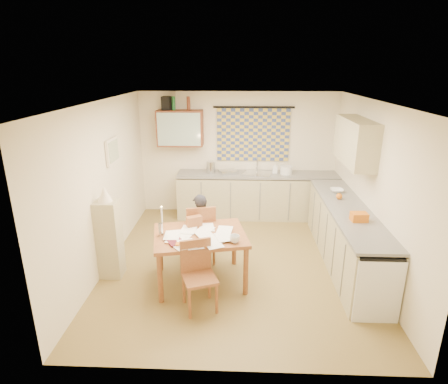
{
  "coord_description": "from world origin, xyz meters",
  "views": [
    {
      "loc": [
        0.02,
        -5.29,
        2.97
      ],
      "look_at": [
        -0.2,
        0.2,
        1.11
      ],
      "focal_mm": 30.0,
      "sensor_mm": 36.0,
      "label": 1
    }
  ],
  "objects_px": {
    "dining_table": "(200,258)",
    "shelf_stand": "(109,239)",
    "chair_far": "(200,243)",
    "person": "(200,229)",
    "counter_right": "(345,236)",
    "stove": "(371,280)",
    "counter_back": "(259,196)"
  },
  "relations": [
    {
      "from": "counter_back",
      "to": "chair_far",
      "type": "height_order",
      "value": "chair_far"
    },
    {
      "from": "dining_table",
      "to": "chair_far",
      "type": "height_order",
      "value": "chair_far"
    },
    {
      "from": "dining_table",
      "to": "shelf_stand",
      "type": "bearing_deg",
      "value": 163.25
    },
    {
      "from": "person",
      "to": "shelf_stand",
      "type": "bearing_deg",
      "value": 3.75
    },
    {
      "from": "dining_table",
      "to": "person",
      "type": "distance_m",
      "value": 0.59
    },
    {
      "from": "counter_back",
      "to": "shelf_stand",
      "type": "relative_size",
      "value": 2.82
    },
    {
      "from": "stove",
      "to": "shelf_stand",
      "type": "bearing_deg",
      "value": 168.95
    },
    {
      "from": "counter_right",
      "to": "person",
      "type": "height_order",
      "value": "person"
    },
    {
      "from": "counter_back",
      "to": "dining_table",
      "type": "xyz_separation_m",
      "value": [
        -0.95,
        -2.52,
        -0.07
      ]
    },
    {
      "from": "person",
      "to": "stove",
      "type": "bearing_deg",
      "value": 138.64
    },
    {
      "from": "stove",
      "to": "chair_far",
      "type": "xyz_separation_m",
      "value": [
        -2.27,
        1.18,
        -0.13
      ]
    },
    {
      "from": "chair_far",
      "to": "person",
      "type": "xyz_separation_m",
      "value": [
        0.0,
        -0.05,
        0.27
      ]
    },
    {
      "from": "counter_back",
      "to": "dining_table",
      "type": "relative_size",
      "value": 2.32
    },
    {
      "from": "chair_far",
      "to": "stove",
      "type": "bearing_deg",
      "value": 139.7
    },
    {
      "from": "dining_table",
      "to": "person",
      "type": "relative_size",
      "value": 1.25
    },
    {
      "from": "stove",
      "to": "chair_far",
      "type": "bearing_deg",
      "value": 152.63
    },
    {
      "from": "stove",
      "to": "dining_table",
      "type": "distance_m",
      "value": 2.28
    },
    {
      "from": "counter_right",
      "to": "chair_far",
      "type": "xyz_separation_m",
      "value": [
        -2.27,
        -0.06,
        -0.15
      ]
    },
    {
      "from": "counter_right",
      "to": "stove",
      "type": "height_order",
      "value": "counter_right"
    },
    {
      "from": "chair_far",
      "to": "shelf_stand",
      "type": "relative_size",
      "value": 0.84
    },
    {
      "from": "person",
      "to": "counter_right",
      "type": "bearing_deg",
      "value": 167.81
    },
    {
      "from": "counter_right",
      "to": "dining_table",
      "type": "xyz_separation_m",
      "value": [
        -2.21,
        -0.66,
        -0.07
      ]
    },
    {
      "from": "counter_right",
      "to": "shelf_stand",
      "type": "bearing_deg",
      "value": -171.27
    },
    {
      "from": "shelf_stand",
      "to": "chair_far",
      "type": "bearing_deg",
      "value": 20.91
    },
    {
      "from": "stove",
      "to": "person",
      "type": "relative_size",
      "value": 0.75
    },
    {
      "from": "counter_right",
      "to": "person",
      "type": "relative_size",
      "value": 2.58
    },
    {
      "from": "stove",
      "to": "dining_table",
      "type": "height_order",
      "value": "stove"
    },
    {
      "from": "counter_back",
      "to": "chair_far",
      "type": "distance_m",
      "value": 2.17
    },
    {
      "from": "stove",
      "to": "dining_table",
      "type": "relative_size",
      "value": 0.6
    },
    {
      "from": "dining_table",
      "to": "person",
      "type": "xyz_separation_m",
      "value": [
        -0.06,
        0.55,
        0.19
      ]
    },
    {
      "from": "dining_table",
      "to": "shelf_stand",
      "type": "relative_size",
      "value": 1.22
    },
    {
      "from": "counter_back",
      "to": "dining_table",
      "type": "distance_m",
      "value": 2.7
    }
  ]
}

